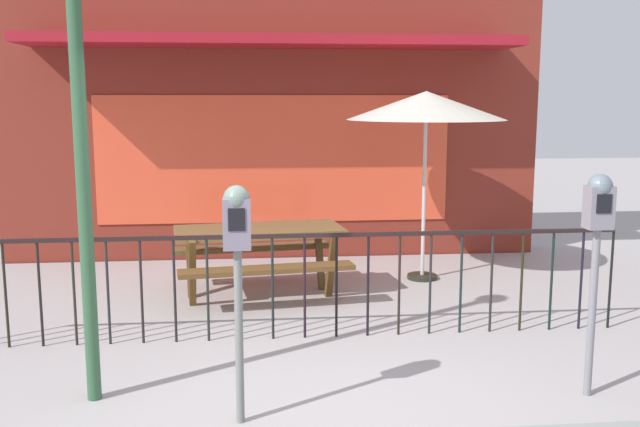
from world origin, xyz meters
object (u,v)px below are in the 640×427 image
Objects in this scene: parking_meter_near at (237,242)px; patio_umbrella at (426,107)px; parking_meter_far at (598,226)px; street_lamp at (76,39)px; picnic_table_left at (259,242)px.

patio_umbrella is at bearing 59.65° from parking_meter_near.
parking_meter_far is at bearing -83.49° from patio_umbrella.
street_lamp is at bearing 155.56° from parking_meter_near.
picnic_table_left is at bearing 64.27° from street_lamp.
picnic_table_left is 3.13m from parking_meter_near.
picnic_table_left is 2.52m from patio_umbrella.
parking_meter_near is at bearing -24.44° from street_lamp.
patio_umbrella is (1.97, 0.61, 1.45)m from picnic_table_left.
picnic_table_left is at bearing 129.55° from parking_meter_far.
street_lamp is (-3.61, 0.29, 1.29)m from parking_meter_far.
parking_meter_near is 0.98× the size of parking_meter_far.
street_lamp is (-1.06, 0.48, 1.31)m from parking_meter_near.
patio_umbrella is at bearing 44.74° from street_lamp.
picnic_table_left is 1.20× the size of parking_meter_far.
parking_meter_near is (-0.18, -3.06, 0.63)m from picnic_table_left.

